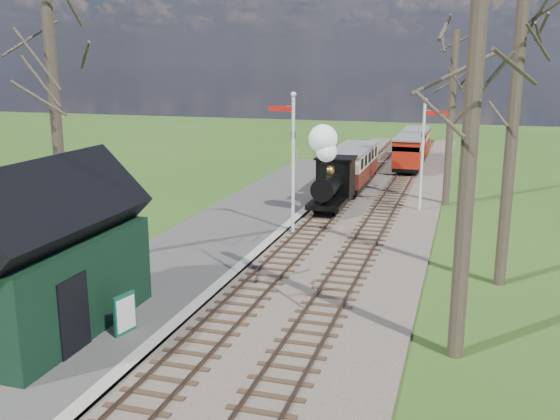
{
  "coord_description": "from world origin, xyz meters",
  "views": [
    {
      "loc": [
        6.48,
        -9.55,
        7.44
      ],
      "look_at": [
        -0.65,
        13.88,
        1.6
      ],
      "focal_mm": 40.0,
      "sensor_mm": 36.0,
      "label": 1
    }
  ],
  "objects": [
    {
      "name": "coping_strip",
      "position": [
        -1.2,
        14.0,
        0.1
      ],
      "size": [
        0.4,
        44.0,
        0.21
      ],
      "primitive_type": "cube",
      "color": "#B2AD9E",
      "rests_on": "ground"
    },
    {
      "name": "fence_line",
      "position": [
        0.3,
        36.0,
        0.55
      ],
      "size": [
        12.6,
        0.08,
        1.0
      ],
      "color": "slate",
      "rests_on": "ground"
    },
    {
      "name": "semaphore_far",
      "position": [
        4.37,
        22.0,
        3.35
      ],
      "size": [
        1.22,
        0.24,
        5.72
      ],
      "color": "silver",
      "rests_on": "ground"
    },
    {
      "name": "bare_trees",
      "position": [
        1.33,
        10.1,
        5.21
      ],
      "size": [
        15.51,
        22.39,
        12.0
      ],
      "color": "#382D23",
      "rests_on": "ground"
    },
    {
      "name": "track_near",
      "position": [
        0.0,
        22.0,
        0.1
      ],
      "size": [
        1.6,
        60.0,
        0.15
      ],
      "color": "brown",
      "rests_on": "ground"
    },
    {
      "name": "red_carriage_a",
      "position": [
        2.6,
        33.48,
        1.38
      ],
      "size": [
        1.88,
        4.66,
        1.98
      ],
      "color": "black",
      "rests_on": "ground"
    },
    {
      "name": "locomotive",
      "position": [
        -0.01,
        20.42,
        2.03
      ],
      "size": [
        1.75,
        4.09,
        4.38
      ],
      "color": "black",
      "rests_on": "ground"
    },
    {
      "name": "station_shed",
      "position": [
        -4.3,
        4.0,
        2.27
      ],
      "size": [
        3.25,
        6.3,
        4.78
      ],
      "color": "black",
      "rests_on": "platform"
    },
    {
      "name": "red_carriage_b",
      "position": [
        2.6,
        38.98,
        1.38
      ],
      "size": [
        1.88,
        4.66,
        1.98
      ],
      "color": "black",
      "rests_on": "ground"
    },
    {
      "name": "ballast_bed",
      "position": [
        1.3,
        22.0,
        0.05
      ],
      "size": [
        8.0,
        60.0,
        0.1
      ],
      "primitive_type": "cube",
      "color": "brown",
      "rests_on": "ground"
    },
    {
      "name": "person",
      "position": [
        -2.94,
        3.37,
        0.91
      ],
      "size": [
        0.51,
        0.61,
        1.41
      ],
      "primitive_type": "imported",
      "rotation": [
        0.0,
        0.0,
        1.98
      ],
      "color": "black",
      "rests_on": "platform"
    },
    {
      "name": "sign_board",
      "position": [
        -2.16,
        4.35,
        0.77
      ],
      "size": [
        0.27,
        0.77,
        1.13
      ],
      "color": "#104E39",
      "rests_on": "platform"
    },
    {
      "name": "coach",
      "position": [
        0.0,
        26.49,
        1.49
      ],
      "size": [
        2.05,
        7.02,
        2.15
      ],
      "color": "black",
      "rests_on": "ground"
    },
    {
      "name": "bench",
      "position": [
        -3.43,
        5.38,
        0.56
      ],
      "size": [
        0.71,
        1.4,
        0.77
      ],
      "color": "#4F371C",
      "rests_on": "platform"
    },
    {
      "name": "platform",
      "position": [
        -3.5,
        14.0,
        0.1
      ],
      "size": [
        5.0,
        44.0,
        0.2
      ],
      "primitive_type": "cube",
      "color": "#474442",
      "rests_on": "ground"
    },
    {
      "name": "semaphore_near",
      "position": [
        -0.77,
        16.0,
        3.62
      ],
      "size": [
        1.22,
        0.24,
        6.22
      ],
      "color": "silver",
      "rests_on": "ground"
    },
    {
      "name": "track_far",
      "position": [
        2.6,
        22.0,
        0.1
      ],
      "size": [
        1.6,
        60.0,
        0.15
      ],
      "color": "brown",
      "rests_on": "ground"
    },
    {
      "name": "distant_hills",
      "position": [
        1.4,
        64.38,
        -16.21
      ],
      "size": [
        114.4,
        48.0,
        22.02
      ],
      "color": "#385B23",
      "rests_on": "ground"
    }
  ]
}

